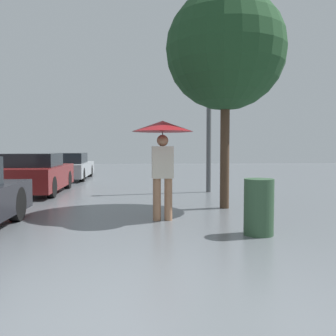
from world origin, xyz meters
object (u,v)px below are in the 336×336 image
at_px(pedestrian, 163,139).
at_px(parked_car_middle, 35,174).
at_px(tree, 226,51).
at_px(street_lamp, 209,107).
at_px(parked_car_farthest, 68,167).
at_px(trash_bin, 259,207).

height_order(pedestrian, parked_car_middle, pedestrian).
distance_m(parked_car_middle, tree, 6.80).
height_order(parked_car_middle, street_lamp, street_lamp).
xyz_separation_m(parked_car_middle, street_lamp, (5.37, -0.18, 2.08)).
height_order(parked_car_farthest, tree, tree).
bearing_deg(tree, street_lamp, 85.55).
xyz_separation_m(pedestrian, tree, (1.52, 1.34, 2.03)).
bearing_deg(tree, trash_bin, -91.79).
bearing_deg(parked_car_farthest, pedestrian, -70.25).
relative_size(tree, trash_bin, 5.51).
bearing_deg(parked_car_middle, parked_car_farthest, 89.13).
bearing_deg(street_lamp, pedestrian, -111.59).
xyz_separation_m(parked_car_farthest, trash_bin, (4.96, -11.13, -0.10)).
xyz_separation_m(parked_car_middle, tree, (5.12, -3.31, 3.00)).
distance_m(parked_car_farthest, tree, 10.32).
distance_m(tree, trash_bin, 4.11).
xyz_separation_m(parked_car_middle, parked_car_farthest, (0.08, 5.16, -0.04)).
distance_m(street_lamp, trash_bin, 6.21).
height_order(pedestrian, street_lamp, street_lamp).
bearing_deg(parked_car_middle, trash_bin, -49.84).
bearing_deg(trash_bin, street_lamp, 86.77).
height_order(pedestrian, trash_bin, pedestrian).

